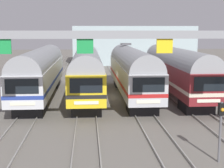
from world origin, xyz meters
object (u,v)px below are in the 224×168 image
commuter_train_maroon (176,69)px  catenary_gantry (125,55)px  commuter_train_silver (40,70)px  yard_signal_mast (221,121)px  commuter_train_stainless (132,70)px  commuter_train_yellow (87,70)px

commuter_train_maroon → catenary_gantry: bearing=-116.0°
commuter_train_silver → yard_signal_mast: bearing=-56.3°
commuter_train_silver → catenary_gantry: bearing=-64.0°
commuter_train_stainless → yard_signal_mast: (2.19, -16.42, -0.55)m
commuter_train_silver → commuter_train_maroon: 13.16m
yard_signal_mast → commuter_train_maroon: bearing=82.4°
commuter_train_yellow → commuter_train_maroon: 8.77m
commuter_train_yellow → catenary_gantry: catenary_gantry is taller
commuter_train_stainless → yard_signal_mast: commuter_train_stainless is taller
commuter_train_maroon → yard_signal_mast: 16.57m
commuter_train_stainless → commuter_train_maroon: commuter_train_stainless is taller
commuter_train_silver → commuter_train_stainless: 8.77m
commuter_train_stainless → commuter_train_maroon: bearing=-0.1°
catenary_gantry → yard_signal_mast: bearing=-33.7°
commuter_train_stainless → catenary_gantry: catenary_gantry is taller
commuter_train_silver → catenary_gantry: (6.58, -13.49, 2.46)m
commuter_train_silver → yard_signal_mast: 19.75m
catenary_gantry → commuter_train_maroon: bearing=64.0°
commuter_train_yellow → catenary_gantry: (2.19, -13.50, 2.45)m
commuter_train_yellow → commuter_train_maroon: bearing=-0.0°
commuter_train_maroon → commuter_train_silver: bearing=180.0°
commuter_train_yellow → commuter_train_maroon: size_ratio=1.00×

